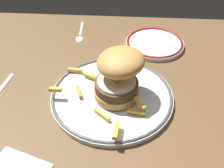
{
  "coord_description": "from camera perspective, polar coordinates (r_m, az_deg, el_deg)",
  "views": [
    {
      "loc": [
        -0.71,
        -43.88,
        44.95
      ],
      "look_at": [
        -3.82,
        1.99,
        4.6
      ],
      "focal_mm": 41.81,
      "sensor_mm": 36.0,
      "label": 1
    }
  ],
  "objects": [
    {
      "name": "burger",
      "position": [
        0.6,
        1.48,
        2.28
      ],
      "size": [
        12.44,
        12.87,
        11.81
      ],
      "color": "#CB9049",
      "rests_on": "dinner_plate"
    },
    {
      "name": "fries_pile",
      "position": [
        0.62,
        -2.37,
        -2.39
      ],
      "size": [
        22.56,
        24.32,
        2.74
      ],
      "color": "gold",
      "rests_on": "dinner_plate"
    },
    {
      "name": "side_plate",
      "position": [
        0.84,
        9.31,
        8.81
      ],
      "size": [
        18.07,
        18.07,
        1.6
      ],
      "color": "silver",
      "rests_on": "ground_plane"
    },
    {
      "name": "ground_plane",
      "position": [
        0.64,
        3.3,
        -5.76
      ],
      "size": [
        127.06,
        90.89,
        4.0
      ],
      "primitive_type": "cube",
      "color": "brown"
    },
    {
      "name": "dinner_plate",
      "position": [
        0.64,
        -0.0,
        -2.54
      ],
      "size": [
        29.77,
        29.77,
        1.6
      ],
      "color": "silver",
      "rests_on": "ground_plane"
    },
    {
      "name": "spoon",
      "position": [
        0.88,
        -7.06,
        10.39
      ],
      "size": [
        2.82,
        13.38,
        0.9
      ],
      "color": "silver",
      "rests_on": "ground_plane"
    }
  ]
}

